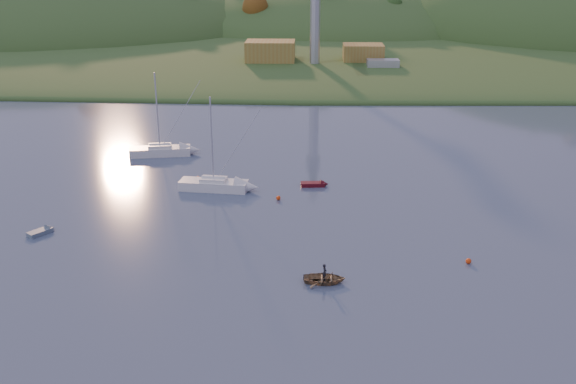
{
  "coord_description": "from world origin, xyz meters",
  "views": [
    {
      "loc": [
        1.01,
        -23.38,
        25.97
      ],
      "look_at": [
        -1.04,
        36.34,
        3.53
      ],
      "focal_mm": 40.0,
      "sensor_mm": 36.0,
      "label": 1
    }
  ],
  "objects_px": {
    "red_tender": "(318,184)",
    "sailboat_far": "(214,184)",
    "canoe": "(324,279)",
    "sailboat_near": "(160,150)",
    "grey_dinghy": "(45,230)"
  },
  "relations": [
    {
      "from": "sailboat_near",
      "to": "red_tender",
      "type": "relative_size",
      "value": 3.35
    },
    {
      "from": "sailboat_near",
      "to": "grey_dinghy",
      "type": "distance_m",
      "value": 26.47
    },
    {
      "from": "canoe",
      "to": "red_tender",
      "type": "relative_size",
      "value": 1.05
    },
    {
      "from": "sailboat_far",
      "to": "red_tender",
      "type": "bearing_deg",
      "value": 14.11
    },
    {
      "from": "sailboat_far",
      "to": "red_tender",
      "type": "relative_size",
      "value": 3.27
    },
    {
      "from": "sailboat_far",
      "to": "grey_dinghy",
      "type": "xyz_separation_m",
      "value": [
        -14.94,
        -12.63,
        -0.5
      ]
    },
    {
      "from": "grey_dinghy",
      "to": "sailboat_far",
      "type": "bearing_deg",
      "value": -13.41
    },
    {
      "from": "canoe",
      "to": "grey_dinghy",
      "type": "distance_m",
      "value": 28.92
    },
    {
      "from": "sailboat_near",
      "to": "canoe",
      "type": "xyz_separation_m",
      "value": [
        21.65,
        -35.14,
        -0.37
      ]
    },
    {
      "from": "red_tender",
      "to": "sailboat_far",
      "type": "bearing_deg",
      "value": -176.58
    },
    {
      "from": "sailboat_near",
      "to": "canoe",
      "type": "distance_m",
      "value": 41.28
    },
    {
      "from": "sailboat_near",
      "to": "sailboat_far",
      "type": "xyz_separation_m",
      "value": [
        9.21,
        -13.21,
        -0.01
      ]
    },
    {
      "from": "red_tender",
      "to": "grey_dinghy",
      "type": "bearing_deg",
      "value": -156.59
    },
    {
      "from": "canoe",
      "to": "red_tender",
      "type": "distance_m",
      "value": 23.61
    },
    {
      "from": "sailboat_near",
      "to": "red_tender",
      "type": "xyz_separation_m",
      "value": [
        21.34,
        -11.53,
        -0.5
      ]
    }
  ]
}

